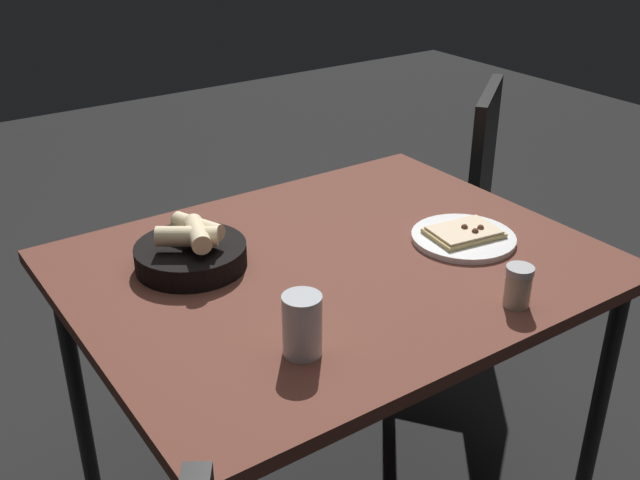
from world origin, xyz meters
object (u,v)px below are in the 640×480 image
object	(u,v)px
dining_table	(335,285)
bread_basket	(192,252)
pepper_shaker	(518,288)
chair_near	(446,196)
pizza_plate	(464,236)
beer_glass	(302,328)

from	to	relation	value
dining_table	bread_basket	size ratio (longest dim) A/B	4.68
dining_table	pepper_shaker	xyz separation A→B (m)	(0.19, -0.36, 0.10)
dining_table	chair_near	size ratio (longest dim) A/B	1.27
pizza_plate	dining_table	bearing A→B (deg)	163.71
chair_near	beer_glass	bearing A→B (deg)	-144.73
dining_table	pepper_shaker	bearing A→B (deg)	-62.10
beer_glass	pepper_shaker	size ratio (longest dim) A/B	1.37
chair_near	pepper_shaker	bearing A→B (deg)	-126.80
beer_glass	chair_near	distance (m)	1.39
bread_basket	pepper_shaker	distance (m)	0.69
dining_table	pizza_plate	size ratio (longest dim) A/B	4.68
dining_table	beer_glass	distance (m)	0.38
beer_glass	pizza_plate	bearing A→B (deg)	16.29
pepper_shaker	chair_near	bearing A→B (deg)	53.20
pizza_plate	pepper_shaker	size ratio (longest dim) A/B	2.82
pizza_plate	beer_glass	xyz separation A→B (m)	(-0.56, -0.16, 0.04)
pizza_plate	pepper_shaker	distance (m)	0.29
pizza_plate	bread_basket	world-z (taller)	bread_basket
dining_table	bread_basket	distance (m)	0.33
bread_basket	dining_table	bearing A→B (deg)	-29.46
bread_basket	pepper_shaker	size ratio (longest dim) A/B	2.83
bread_basket	beer_glass	xyz separation A→B (m)	(0.02, -0.41, 0.02)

